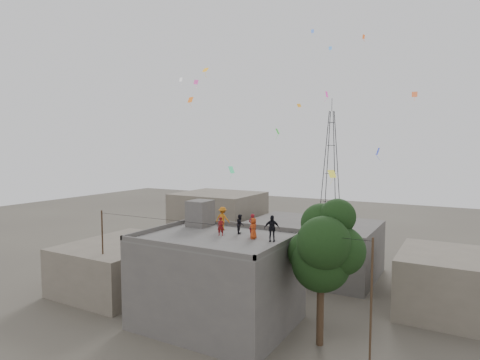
# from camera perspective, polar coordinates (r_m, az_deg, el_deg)

# --- Properties ---
(ground) EXTENTS (140.00, 140.00, 0.00)m
(ground) POSITION_cam_1_polar(r_m,az_deg,el_deg) (29.67, -3.25, -19.63)
(ground) COLOR #454039
(ground) RESTS_ON ground
(main_building) EXTENTS (10.00, 8.00, 6.10)m
(main_building) POSITION_cam_1_polar(r_m,az_deg,el_deg) (28.55, -3.28, -14.04)
(main_building) COLOR #524F4C
(main_building) RESTS_ON ground
(parapet) EXTENTS (10.00, 8.00, 0.30)m
(parapet) POSITION_cam_1_polar(r_m,az_deg,el_deg) (27.70, -3.31, -7.75)
(parapet) COLOR #524F4C
(parapet) RESTS_ON main_building
(stair_head_box) EXTENTS (1.60, 1.80, 2.00)m
(stair_head_box) POSITION_cam_1_polar(r_m,az_deg,el_deg) (31.42, -5.68, -4.72)
(stair_head_box) COLOR #524F4C
(stair_head_box) RESTS_ON main_building
(neighbor_west) EXTENTS (8.00, 10.00, 4.00)m
(neighbor_west) POSITION_cam_1_polar(r_m,az_deg,el_deg) (37.05, -16.31, -11.54)
(neighbor_west) COLOR #685F52
(neighbor_west) RESTS_ON ground
(neighbor_north) EXTENTS (12.00, 9.00, 5.00)m
(neighbor_north) POSITION_cam_1_polar(r_m,az_deg,el_deg) (40.07, 10.22, -9.46)
(neighbor_north) COLOR #524F4C
(neighbor_north) RESTS_ON ground
(neighbor_northwest) EXTENTS (9.00, 8.00, 7.00)m
(neighbor_northwest) POSITION_cam_1_polar(r_m,az_deg,el_deg) (46.74, -3.05, -6.13)
(neighbor_northwest) COLOR #685F52
(neighbor_northwest) RESTS_ON ground
(neighbor_east) EXTENTS (7.00, 8.00, 4.40)m
(neighbor_east) POSITION_cam_1_polar(r_m,az_deg,el_deg) (34.27, 27.68, -12.86)
(neighbor_east) COLOR #685F52
(neighbor_east) RESTS_ON ground
(tree) EXTENTS (4.90, 4.60, 9.10)m
(tree) POSITION_cam_1_polar(r_m,az_deg,el_deg) (25.21, 11.91, -9.42)
(tree) COLOR black
(tree) RESTS_ON ground
(utility_line) EXTENTS (20.12, 0.62, 7.40)m
(utility_line) POSITION_cam_1_polar(r_m,az_deg,el_deg) (27.06, -3.83, -13.37)
(utility_line) COLOR black
(utility_line) RESTS_ON ground
(transmission_tower) EXTENTS (2.97, 2.97, 20.01)m
(transmission_tower) POSITION_cam_1_polar(r_m,az_deg,el_deg) (65.56, 12.79, 1.74)
(transmission_tower) COLOR black
(transmission_tower) RESTS_ON ground
(person_red_adult) EXTENTS (0.58, 0.38, 1.58)m
(person_red_adult) POSITION_cam_1_polar(r_m,az_deg,el_deg) (27.60, 1.80, -6.44)
(person_red_adult) COLOR maroon
(person_red_adult) RESTS_ON main_building
(person_orange_child) EXTENTS (0.79, 0.82, 1.42)m
(person_orange_child) POSITION_cam_1_polar(r_m,az_deg,el_deg) (26.93, 1.93, -6.89)
(person_orange_child) COLOR #B03A14
(person_orange_child) RESTS_ON main_building
(person_dark_child) EXTENTS (0.76, 0.83, 1.37)m
(person_dark_child) POSITION_cam_1_polar(r_m,az_deg,el_deg) (28.54, 0.03, -6.28)
(person_dark_child) COLOR black
(person_dark_child) RESTS_ON main_building
(person_dark_adult) EXTENTS (1.08, 0.85, 1.72)m
(person_dark_adult) POSITION_cam_1_polar(r_m,az_deg,el_deg) (26.26, 4.54, -6.87)
(person_dark_adult) COLOR black
(person_dark_adult) RESTS_ON main_building
(person_orange_adult) EXTENTS (1.14, 0.68, 1.73)m
(person_orange_adult) POSITION_cam_1_polar(r_m,az_deg,el_deg) (29.75, -2.49, -5.49)
(person_orange_adult) COLOR #BB6715
(person_orange_adult) RESTS_ON main_building
(person_red_child) EXTENTS (0.56, 0.49, 1.30)m
(person_red_child) POSITION_cam_1_polar(r_m,az_deg,el_deg) (27.92, -2.74, -6.60)
(person_red_child) COLOR maroon
(person_red_child) RESTS_ON main_building
(kites) EXTENTS (22.47, 16.01, 12.91)m
(kites) POSITION_cam_1_polar(r_m,az_deg,el_deg) (33.08, 5.58, 10.44)
(kites) COLOR orange
(kites) RESTS_ON ground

